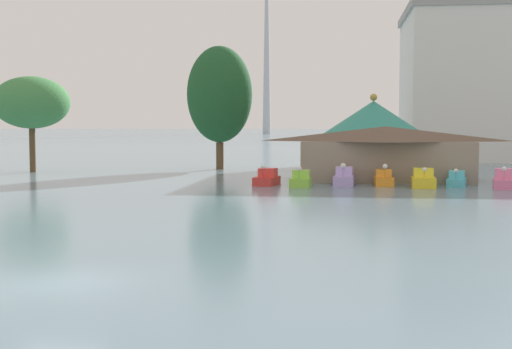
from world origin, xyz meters
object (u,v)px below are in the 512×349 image
(pedal_boat_orange, at_px, (384,179))
(distant_broadcast_tower, at_px, (267,2))
(pedal_boat_lavender, at_px, (344,178))
(pedal_boat_pink, at_px, (503,181))
(pedal_boat_lime, at_px, (301,180))
(shoreline_tree_tall_left, at_px, (31,103))
(boathouse, at_px, (385,152))
(pedal_boat_cyan, at_px, (457,180))
(pedal_boat_red, at_px, (267,178))
(shoreline_tree_mid, at_px, (220,94))
(pedal_boat_yellow, at_px, (423,180))
(green_roof_pavilion, at_px, (373,132))

(pedal_boat_orange, distance_m, distant_broadcast_tower, 334.43)
(pedal_boat_lavender, distance_m, pedal_boat_pink, 11.55)
(pedal_boat_lime, distance_m, shoreline_tree_tall_left, 30.77)
(boathouse, relative_size, shoreline_tree_tall_left, 1.58)
(pedal_boat_pink, distance_m, boathouse, 10.24)
(pedal_boat_cyan, xyz_separation_m, boathouse, (-5.02, 4.62, 1.89))
(pedal_boat_lavender, distance_m, shoreline_tree_tall_left, 33.10)
(pedal_boat_lavender, xyz_separation_m, pedal_boat_pink, (11.52, -0.85, -0.01))
(pedal_boat_red, relative_size, distant_broadcast_tower, 0.02)
(pedal_boat_lime, relative_size, shoreline_tree_mid, 0.18)
(pedal_boat_yellow, xyz_separation_m, distant_broadcast_tower, (-45.92, 324.82, 71.37))
(shoreline_tree_mid, bearing_deg, green_roof_pavilion, -11.64)
(pedal_boat_lavender, relative_size, distant_broadcast_tower, 0.02)
(pedal_boat_yellow, xyz_separation_m, shoreline_tree_tall_left, (-36.13, 12.52, 6.23))
(pedal_boat_pink, relative_size, shoreline_tree_mid, 0.24)
(pedal_boat_red, relative_size, shoreline_tree_tall_left, 0.32)
(green_roof_pavilion, bearing_deg, pedal_boat_yellow, -79.43)
(pedal_boat_cyan, bearing_deg, boathouse, -119.59)
(pedal_boat_orange, relative_size, distant_broadcast_tower, 0.01)
(shoreline_tree_mid, relative_size, distant_broadcast_tower, 0.08)
(pedal_boat_red, height_order, pedal_boat_yellow, pedal_boat_red)
(pedal_boat_red, height_order, boathouse, boathouse)
(boathouse, bearing_deg, shoreline_tree_mid, 141.16)
(pedal_boat_pink, bearing_deg, shoreline_tree_tall_left, -95.68)
(green_roof_pavilion, height_order, shoreline_tree_tall_left, shoreline_tree_tall_left)
(pedal_boat_lavender, relative_size, pedal_boat_orange, 1.36)
(pedal_boat_yellow, bearing_deg, pedal_boat_red, -89.57)
(pedal_boat_lime, bearing_deg, distant_broadcast_tower, -169.68)
(pedal_boat_lime, distance_m, boathouse, 9.53)
(pedal_boat_orange, height_order, pedal_boat_pink, pedal_boat_orange)
(pedal_boat_lavender, xyz_separation_m, shoreline_tree_mid, (-12.78, 18.18, 7.22))
(pedal_boat_lime, xyz_separation_m, pedal_boat_lavender, (3.23, 1.44, 0.07))
(pedal_boat_orange, bearing_deg, shoreline_tree_tall_left, -111.26)
(boathouse, xyz_separation_m, shoreline_tree_tall_left, (-33.74, 6.58, 4.44))
(shoreline_tree_mid, bearing_deg, pedal_boat_lavender, -54.90)
(distant_broadcast_tower, bearing_deg, pedal_boat_pink, -80.97)
(green_roof_pavilion, distance_m, shoreline_tree_tall_left, 33.48)
(pedal_boat_red, xyz_separation_m, shoreline_tree_tall_left, (-24.43, 11.96, 6.28))
(pedal_boat_orange, xyz_separation_m, pedal_boat_yellow, (2.84, -0.96, 0.05))
(pedal_boat_lime, bearing_deg, pedal_boat_yellow, 97.97)
(boathouse, relative_size, distant_broadcast_tower, 0.09)
(pedal_boat_yellow, bearing_deg, pedal_boat_lavender, -94.61)
(green_roof_pavilion, bearing_deg, boathouse, -86.85)
(pedal_boat_pink, relative_size, distant_broadcast_tower, 0.02)
(pedal_boat_lime, xyz_separation_m, boathouse, (6.64, 6.59, 1.84))
(pedal_boat_lavender, relative_size, shoreline_tree_tall_left, 0.33)
(boathouse, distance_m, green_roof_pavilion, 9.95)
(distant_broadcast_tower, bearing_deg, pedal_boat_cyan, -81.47)
(pedal_boat_lime, height_order, pedal_boat_orange, pedal_boat_orange)
(pedal_boat_orange, height_order, green_roof_pavilion, green_roof_pavilion)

